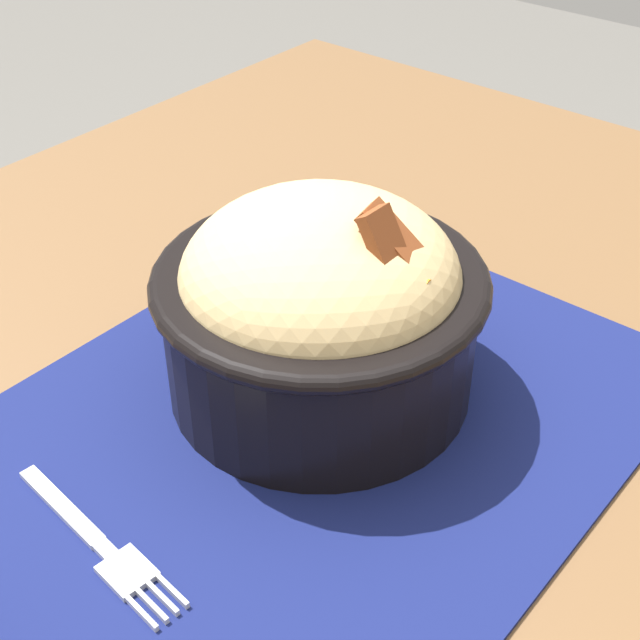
% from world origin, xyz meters
% --- Properties ---
extents(table, '(1.12, 0.83, 0.72)m').
position_xyz_m(table, '(0.00, 0.00, 0.65)').
color(table, brown).
rests_on(table, ground_plane).
extents(placemat, '(0.46, 0.33, 0.00)m').
position_xyz_m(placemat, '(-0.02, 0.02, 0.72)').
color(placemat, '#11194C').
rests_on(placemat, table).
extents(bowl, '(0.22, 0.22, 0.14)m').
position_xyz_m(bowl, '(-0.07, -0.00, 0.78)').
color(bowl, black).
rests_on(bowl, placemat).
extents(fork, '(0.03, 0.13, 0.00)m').
position_xyz_m(fork, '(0.10, -0.00, 0.72)').
color(fork, '#BABABA').
rests_on(fork, placemat).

